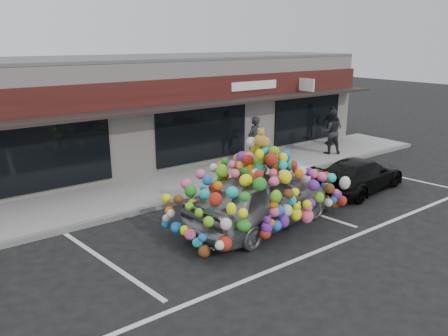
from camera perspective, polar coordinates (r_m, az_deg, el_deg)
ground at (r=11.91m, az=-0.00°, el=-8.27°), size 90.00×90.00×0.00m
shop_building at (r=18.53m, az=-15.84°, el=7.07°), size 24.00×7.20×4.31m
sidewalk at (r=15.06m, az=-9.10°, el=-2.79°), size 26.00×3.00×0.15m
kerb at (r=13.82m, az=-6.20°, el=-4.45°), size 26.00×0.18×0.16m
parking_stripe_left at (r=10.70m, az=-14.90°, el=-11.87°), size 0.73×4.37×0.01m
parking_stripe_mid at (r=13.76m, az=8.95°, el=-4.98°), size 0.73×4.37×0.01m
parking_stripe_right at (r=17.84m, az=21.28°, el=-0.92°), size 0.73×4.37×0.01m
lane_line at (r=11.70m, az=14.93°, el=-9.32°), size 14.00×0.12×0.01m
toy_car at (r=11.94m, az=4.78°, el=-3.22°), size 3.33×5.18×2.87m
black_sedan at (r=15.53m, az=17.31°, el=-0.83°), size 2.06×4.09×1.14m
pedestrian_a at (r=17.76m, az=3.95°, el=3.74°), size 0.79×0.64×1.88m
pedestrian_b at (r=19.66m, az=13.79°, el=4.62°), size 1.19×1.13×1.93m
pedestrian_c at (r=21.47m, az=13.86°, el=5.41°), size 1.09×0.52×1.80m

